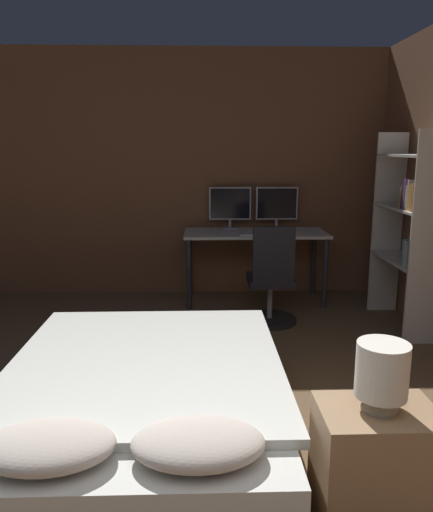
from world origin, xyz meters
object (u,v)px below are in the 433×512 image
Objects in this scene: bed at (145,406)px; nightstand at (375,471)px; bookshelf at (412,221)px; desk at (255,240)px; bedside_lamp at (382,371)px; monitor_left at (230,205)px; computer_mouse at (284,233)px; monitor_right at (277,205)px; keyboard at (258,234)px; office_chair at (271,287)px.

bed is 3.52× the size of nightstand.
bookshelf is at bearing 38.76° from bed.
desk is 1.62m from bookshelf.
bedside_lamp is 3.63m from monitor_left.
desk is 21.63× the size of computer_mouse.
monitor_right is 6.55× the size of computer_mouse.
bedside_lamp is at bearing -91.64° from monitor_right.
desk is at bearing -139.81° from monitor_right.
bed is at bearing -110.07° from keyboard.
keyboard is at bearing 92.82° from nightstand.
office_chair is (-0.08, 2.63, -0.38)m from bedside_lamp.
computer_mouse is 1.26m from bookshelf.
bookshelf is at bearing -36.65° from monitor_left.
computer_mouse is (0.53, -0.43, -0.24)m from monitor_left.
office_chair reaches higher than bedside_lamp.
office_chair is 0.53× the size of bookshelf.
nightstand is 2.79m from bookshelf.
bookshelf reaches higher than monitor_left.
nightstand is 0.32× the size of bookshelf.
monitor_left is at bearing 180.00° from monitor_right.
desk is 0.85× the size of bookshelf.
monitor_right reaches higher than office_chair.
monitor_right reaches higher than bedside_lamp.
office_chair is (0.07, -0.74, -0.31)m from desk.
desk reaches higher than nightstand.
nightstand is 0.46m from bedside_lamp.
desk is (-0.16, 3.37, 0.39)m from nightstand.
monitor_left is 0.52m from monitor_right.
bedside_lamp is at bearing -88.22° from office_chair.
keyboard is 1.49m from bookshelf.
nightstand is 2.64m from office_chair.
bedside_lamp reaches higher than keyboard.
computer_mouse is 0.04× the size of bookshelf.
office_chair is (0.33, -0.96, -0.66)m from monitor_left.
monitor_left is at bearing 96.58° from bedside_lamp.
computer_mouse is (0.12, 3.16, 0.04)m from bedside_lamp.
monitor_left reaches higher than bed.
monitor_left is at bearing 139.81° from desk.
bedside_lamp is 0.64× the size of monitor_left.
monitor_right reaches higher than desk.
keyboard is 0.38× the size of office_chair.
nightstand is at bearing -114.80° from bookshelf.
bed is 2.79m from computer_mouse.
office_chair is (0.98, 1.95, 0.13)m from bed.
bed is 2.87m from desk.
bookshelf reaches higher than bed.
office_chair is at bearing -100.90° from monitor_right.
office_chair is 1.39m from bookshelf.
monitor_left is 0.48× the size of office_chair.
monitor_right is at bearing 79.10° from office_chair.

